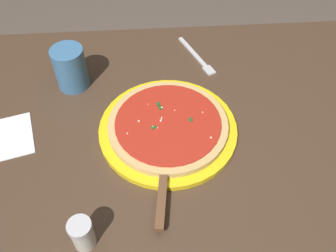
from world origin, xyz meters
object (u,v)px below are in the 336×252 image
(fork, at_px, (198,58))
(pizza_server, at_px, (163,184))
(parmesan_shaker, at_px, (82,234))
(serving_plate, at_px, (168,129))
(pizza, at_px, (168,125))
(napkin_folded_right, at_px, (7,138))
(cup_tall_drink, at_px, (70,68))

(fork, bearing_deg, pizza_server, -106.52)
(fork, distance_m, parmesan_shaker, 0.61)
(serving_plate, bearing_deg, pizza_server, -97.70)
(pizza_server, height_order, fork, pizza_server)
(fork, relative_size, parmesan_shaker, 2.40)
(serving_plate, distance_m, fork, 0.29)
(fork, bearing_deg, serving_plate, -111.45)
(serving_plate, bearing_deg, pizza, 116.01)
(pizza_server, xyz_separation_m, napkin_folded_right, (-0.37, 0.17, -0.02))
(pizza_server, relative_size, cup_tall_drink, 1.93)
(serving_plate, distance_m, napkin_folded_right, 0.39)
(cup_tall_drink, height_order, parmesan_shaker, cup_tall_drink)
(pizza_server, bearing_deg, pizza, 82.31)
(pizza, distance_m, cup_tall_drink, 0.31)
(napkin_folded_right, xyz_separation_m, parmesan_shaker, (0.21, -0.27, 0.04))
(napkin_folded_right, relative_size, parmesan_shaker, 1.80)
(napkin_folded_right, distance_m, parmesan_shaker, 0.35)
(pizza_server, height_order, cup_tall_drink, cup_tall_drink)
(pizza_server, distance_m, fork, 0.45)
(napkin_folded_right, bearing_deg, parmesan_shaker, -52.82)
(pizza_server, bearing_deg, parmesan_shaker, -145.90)
(serving_plate, height_order, pizza, pizza)
(pizza, bearing_deg, parmesan_shaker, -123.99)
(cup_tall_drink, bearing_deg, serving_plate, -37.02)
(serving_plate, xyz_separation_m, pizza_server, (-0.02, -0.16, 0.01))
(napkin_folded_right, height_order, fork, fork)
(pizza_server, xyz_separation_m, parmesan_shaker, (-0.16, -0.11, 0.02))
(cup_tall_drink, distance_m, fork, 0.36)
(pizza, xyz_separation_m, parmesan_shaker, (-0.18, -0.27, 0.01))
(pizza, relative_size, fork, 1.62)
(cup_tall_drink, xyz_separation_m, napkin_folded_right, (-0.15, -0.18, -0.06))
(pizza, bearing_deg, fork, 68.55)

